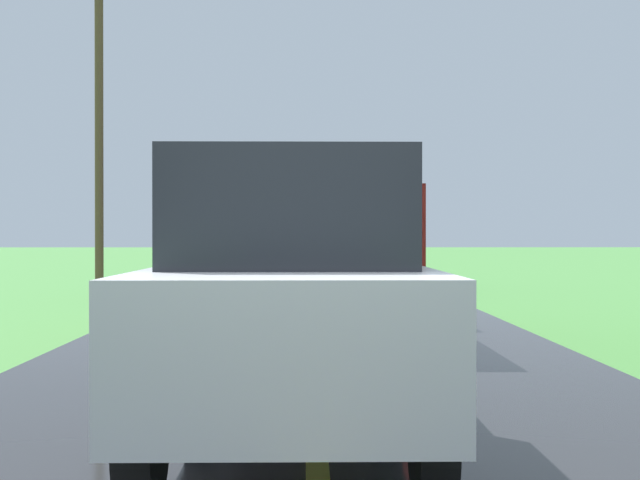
{
  "coord_description": "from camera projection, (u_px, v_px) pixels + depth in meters",
  "views": [
    {
      "loc": [
        -0.07,
        -3.8,
        1.5
      ],
      "look_at": [
        0.19,
        12.46,
        1.4
      ],
      "focal_mm": 47.92,
      "sensor_mm": 36.0,
      "label": 1
    }
  ],
  "objects": [
    {
      "name": "utility_pole_roadside",
      "position": [
        99.0,
        120.0,
        20.03
      ],
      "size": [
        2.52,
        0.2,
        7.66
      ],
      "color": "brown",
      "rests_on": "ground"
    },
    {
      "name": "banana_truck_near",
      "position": [
        320.0,
        237.0,
        13.38
      ],
      "size": [
        2.38,
        5.82,
        2.8
      ],
      "color": "#2D2D30",
      "rests_on": "road_surface"
    },
    {
      "name": "following_car",
      "position": [
        291.0,
        298.0,
        5.74
      ],
      "size": [
        1.74,
        4.1,
        1.92
      ],
      "color": "#B7BABF",
      "rests_on": "road_surface"
    },
    {
      "name": "banana_truck_far",
      "position": [
        330.0,
        236.0,
        24.15
      ],
      "size": [
        2.38,
        5.81,
        2.8
      ],
      "color": "#2D2D30",
      "rests_on": "road_surface"
    }
  ]
}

